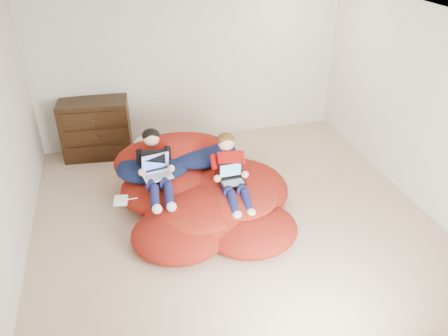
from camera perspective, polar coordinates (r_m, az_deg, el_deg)
The scene contains 9 objects.
room_shell at distance 5.54m, azimuth 1.26°, elevation -4.96°, with size 5.10×5.10×2.77m.
dresser at distance 7.19m, azimuth -16.36°, elevation 4.91°, with size 1.09×0.64×0.94m.
beanbag_pile at distance 5.75m, azimuth -3.04°, elevation -3.18°, with size 2.27×2.36×0.85m.
cream_pillow at distance 6.20m, azimuth -9.83°, elevation 3.06°, with size 0.43×0.28×0.28m, color beige.
older_boy at distance 5.63m, azimuth -8.94°, elevation 0.53°, with size 0.35×1.13×0.65m.
younger_boy at distance 5.48m, azimuth 0.88°, elevation -0.22°, with size 0.33×1.01×0.72m.
laptop_white at distance 5.56m, azimuth -8.79°, elevation -0.22°, with size 0.39×0.37×0.25m.
laptop_black at distance 5.47m, azimuth 1.04°, elevation -1.17°, with size 0.32×0.25×0.23m.
power_adapter at distance 5.44m, azimuth -13.31°, elevation -4.15°, with size 0.16×0.16×0.06m, color white.
Camera 1 is at (-1.29, -4.31, 3.46)m, focal length 35.00 mm.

